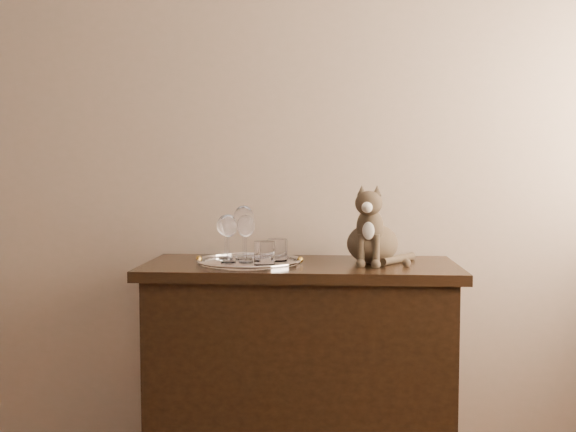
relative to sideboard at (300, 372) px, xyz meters
name	(u,v)px	position (x,y,z in m)	size (l,w,h in m)	color
wall_back	(166,138)	(-0.60, 0.31, 0.93)	(4.00, 0.10, 2.70)	tan
sideboard	(300,372)	(0.00, 0.00, 0.00)	(1.20, 0.50, 0.85)	black
tray	(249,263)	(-0.19, -0.03, 0.43)	(0.40, 0.40, 0.01)	white
wine_glass_a	(225,237)	(-0.30, 0.05, 0.52)	(0.07, 0.07, 0.17)	silver
wine_glass_b	(244,232)	(-0.23, 0.05, 0.54)	(0.08, 0.08, 0.21)	white
wine_glass_c	(228,238)	(-0.27, -0.05, 0.52)	(0.07, 0.07, 0.18)	white
wine_glass_d	(246,238)	(-0.21, -0.02, 0.52)	(0.07, 0.07, 0.18)	silver
tumbler_a	(264,253)	(-0.13, -0.10, 0.48)	(0.08, 0.08, 0.09)	white
tumbler_c	(277,250)	(-0.09, 0.01, 0.48)	(0.08, 0.08, 0.09)	white
cat	(373,224)	(0.28, 0.03, 0.58)	(0.30, 0.28, 0.30)	brown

